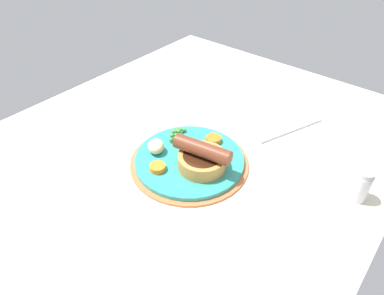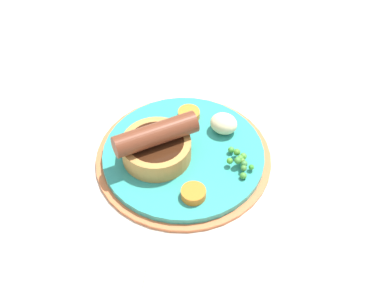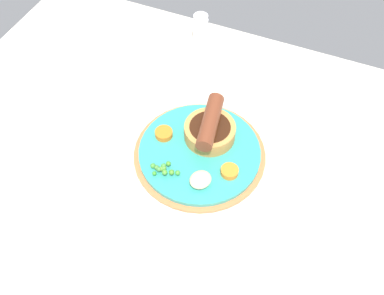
{
  "view_description": "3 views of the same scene",
  "coord_description": "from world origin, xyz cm",
  "px_view_note": "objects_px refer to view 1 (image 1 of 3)",
  "views": [
    {
      "loc": [
        -38.28,
        -37.65,
        49.15
      ],
      "look_at": [
        3.27,
        -3.37,
        5.45
      ],
      "focal_mm": 32.0,
      "sensor_mm": 36.0,
      "label": 1
    },
    {
      "loc": [
        56.93,
        -17.6,
        69.39
      ],
      "look_at": [
        1.8,
        -3.13,
        5.79
      ],
      "focal_mm": 60.0,
      "sensor_mm": 36.0,
      "label": 2
    },
    {
      "loc": [
        -14.83,
        37.36,
        66.48
      ],
      "look_at": [
        2.55,
        -3.42,
        5.67
      ],
      "focal_mm": 40.0,
      "sensor_mm": 36.0,
      "label": 3
    }
  ],
  "objects_px": {
    "carrot_slice_1": "(158,167)",
    "dinner_plate": "(189,161)",
    "potato_chunk_0": "(156,146)",
    "carrot_slice_0": "(213,139)",
    "salt_shaker": "(361,185)",
    "fork": "(290,129)",
    "pea_pile": "(177,132)",
    "sausage_pudding": "(202,158)"
  },
  "relations": [
    {
      "from": "pea_pile",
      "to": "fork",
      "type": "relative_size",
      "value": 0.3
    },
    {
      "from": "carrot_slice_1",
      "to": "salt_shaker",
      "type": "relative_size",
      "value": 0.47
    },
    {
      "from": "carrot_slice_1",
      "to": "salt_shaker",
      "type": "distance_m",
      "value": 0.37
    },
    {
      "from": "fork",
      "to": "salt_shaker",
      "type": "relative_size",
      "value": 2.73
    },
    {
      "from": "potato_chunk_0",
      "to": "salt_shaker",
      "type": "height_order",
      "value": "salt_shaker"
    },
    {
      "from": "sausage_pudding",
      "to": "potato_chunk_0",
      "type": "height_order",
      "value": "sausage_pudding"
    },
    {
      "from": "potato_chunk_0",
      "to": "fork",
      "type": "distance_m",
      "value": 0.31
    },
    {
      "from": "potato_chunk_0",
      "to": "sausage_pudding",
      "type": "bearing_deg",
      "value": -77.0
    },
    {
      "from": "sausage_pudding",
      "to": "salt_shaker",
      "type": "relative_size",
      "value": 1.76
    },
    {
      "from": "sausage_pudding",
      "to": "carrot_slice_0",
      "type": "bearing_deg",
      "value": -78.88
    },
    {
      "from": "sausage_pudding",
      "to": "pea_pile",
      "type": "bearing_deg",
      "value": -33.33
    },
    {
      "from": "salt_shaker",
      "to": "carrot_slice_0",
      "type": "bearing_deg",
      "value": 99.11
    },
    {
      "from": "carrot_slice_0",
      "to": "fork",
      "type": "bearing_deg",
      "value": -32.2
    },
    {
      "from": "dinner_plate",
      "to": "pea_pile",
      "type": "xyz_separation_m",
      "value": [
        0.04,
        0.07,
        0.02
      ]
    },
    {
      "from": "sausage_pudding",
      "to": "fork",
      "type": "relative_size",
      "value": 0.65
    },
    {
      "from": "pea_pile",
      "to": "potato_chunk_0",
      "type": "bearing_deg",
      "value": -177.93
    },
    {
      "from": "carrot_slice_1",
      "to": "dinner_plate",
      "type": "bearing_deg",
      "value": -20.55
    },
    {
      "from": "dinner_plate",
      "to": "potato_chunk_0",
      "type": "height_order",
      "value": "potato_chunk_0"
    },
    {
      "from": "sausage_pudding",
      "to": "salt_shaker",
      "type": "xyz_separation_m",
      "value": [
        0.12,
        -0.26,
        -0.0
      ]
    },
    {
      "from": "sausage_pudding",
      "to": "pea_pile",
      "type": "distance_m",
      "value": 0.11
    },
    {
      "from": "sausage_pudding",
      "to": "carrot_slice_0",
      "type": "distance_m",
      "value": 0.09
    },
    {
      "from": "potato_chunk_0",
      "to": "carrot_slice_0",
      "type": "bearing_deg",
      "value": -34.66
    },
    {
      "from": "dinner_plate",
      "to": "pea_pile",
      "type": "distance_m",
      "value": 0.08
    },
    {
      "from": "pea_pile",
      "to": "carrot_slice_0",
      "type": "distance_m",
      "value": 0.08
    },
    {
      "from": "potato_chunk_0",
      "to": "pea_pile",
      "type": "bearing_deg",
      "value": 2.07
    },
    {
      "from": "fork",
      "to": "salt_shaker",
      "type": "distance_m",
      "value": 0.22
    },
    {
      "from": "carrot_slice_1",
      "to": "salt_shaker",
      "type": "bearing_deg",
      "value": -59.78
    },
    {
      "from": "dinner_plate",
      "to": "carrot_slice_1",
      "type": "xyz_separation_m",
      "value": [
        -0.07,
        0.02,
        0.01
      ]
    },
    {
      "from": "potato_chunk_0",
      "to": "carrot_slice_1",
      "type": "relative_size",
      "value": 1.24
    },
    {
      "from": "sausage_pudding",
      "to": "salt_shaker",
      "type": "height_order",
      "value": "sausage_pudding"
    },
    {
      "from": "pea_pile",
      "to": "salt_shaker",
      "type": "height_order",
      "value": "salt_shaker"
    },
    {
      "from": "potato_chunk_0",
      "to": "carrot_slice_0",
      "type": "height_order",
      "value": "potato_chunk_0"
    },
    {
      "from": "dinner_plate",
      "to": "carrot_slice_1",
      "type": "height_order",
      "value": "carrot_slice_1"
    },
    {
      "from": "dinner_plate",
      "to": "salt_shaker",
      "type": "relative_size",
      "value": 3.62
    },
    {
      "from": "salt_shaker",
      "to": "potato_chunk_0",
      "type": "bearing_deg",
      "value": 112.39
    },
    {
      "from": "sausage_pudding",
      "to": "salt_shaker",
      "type": "distance_m",
      "value": 0.29
    },
    {
      "from": "dinner_plate",
      "to": "salt_shaker",
      "type": "xyz_separation_m",
      "value": [
        0.12,
        -0.29,
        0.03
      ]
    },
    {
      "from": "dinner_plate",
      "to": "carrot_slice_1",
      "type": "bearing_deg",
      "value": 159.45
    },
    {
      "from": "dinner_plate",
      "to": "carrot_slice_0",
      "type": "distance_m",
      "value": 0.07
    },
    {
      "from": "carrot_slice_0",
      "to": "fork",
      "type": "relative_size",
      "value": 0.18
    },
    {
      "from": "dinner_plate",
      "to": "potato_chunk_0",
      "type": "bearing_deg",
      "value": 113.4
    },
    {
      "from": "sausage_pudding",
      "to": "carrot_slice_1",
      "type": "relative_size",
      "value": 3.79
    }
  ]
}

